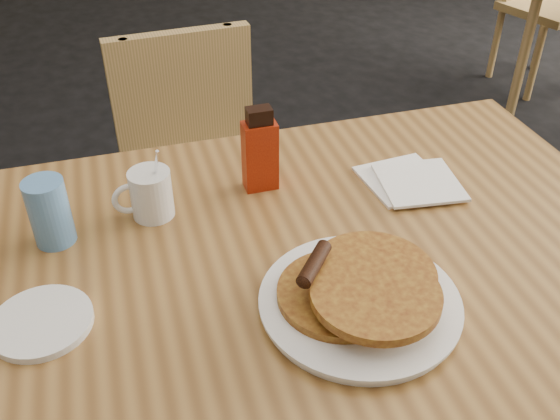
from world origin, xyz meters
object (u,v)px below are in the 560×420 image
object	(u,v)px
main_table	(296,273)
chair_main_far	(197,163)
pancake_plate	(360,295)
syrup_bottle	(260,152)
blue_tumbler	(49,212)
coffee_mug	(150,193)

from	to	relation	value
main_table	chair_main_far	xyz separation A→B (m)	(0.02, 0.73, -0.20)
main_table	pancake_plate	size ratio (longest dim) A/B	4.58
syrup_bottle	blue_tumbler	distance (m)	0.39
main_table	coffee_mug	distance (m)	0.30
syrup_bottle	chair_main_far	bearing A→B (deg)	95.79
pancake_plate	syrup_bottle	size ratio (longest dim) A/B	1.82
pancake_plate	syrup_bottle	world-z (taller)	syrup_bottle
chair_main_far	syrup_bottle	bearing A→B (deg)	-87.27
coffee_mug	pancake_plate	bearing A→B (deg)	-44.54
pancake_plate	coffee_mug	size ratio (longest dim) A/B	2.15
syrup_bottle	blue_tumbler	size ratio (longest dim) A/B	1.40
main_table	syrup_bottle	world-z (taller)	syrup_bottle
pancake_plate	blue_tumbler	distance (m)	0.54
pancake_plate	syrup_bottle	bearing A→B (deg)	93.37
pancake_plate	blue_tumbler	size ratio (longest dim) A/B	2.54
chair_main_far	coffee_mug	world-z (taller)	coffee_mug
chair_main_far	syrup_bottle	size ratio (longest dim) A/B	5.06
main_table	blue_tumbler	bearing A→B (deg)	151.91
blue_tumbler	chair_main_far	bearing A→B (deg)	53.79
chair_main_far	syrup_bottle	distance (m)	0.60
chair_main_far	pancake_plate	xyz separation A→B (m)	(0.02, -0.88, 0.26)
main_table	syrup_bottle	distance (m)	0.25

